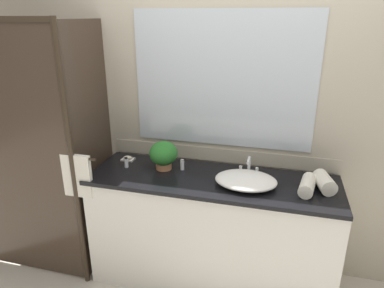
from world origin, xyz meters
TOP-DOWN VIEW (x-y plane):
  - ground_plane at (0.00, 0.00)m, footprint 8.00×8.00m
  - wall_back_with_mirror at (0.00, 0.34)m, footprint 4.40×0.06m
  - vanity_cabinet at (0.00, 0.01)m, footprint 1.80×0.58m
  - shower_enclosure at (-1.28, -0.19)m, footprint 1.20×0.59m
  - sink_basin at (0.25, -0.04)m, footprint 0.43×0.33m
  - faucet at (0.25, 0.13)m, footprint 0.17×0.13m
  - potted_plant at (-0.39, 0.07)m, footprint 0.21×0.21m
  - soap_dish at (-0.73, 0.15)m, footprint 0.10×0.07m
  - amenity_bottle_body_wash at (-0.25, 0.09)m, footprint 0.03×0.03m
  - amenity_bottle_conditioner at (-0.68, 0.02)m, footprint 0.03×0.03m
  - rolled_towel_near_edge at (0.76, 0.03)m, footprint 0.15×0.22m
  - rolled_towel_middle at (0.65, -0.03)m, footprint 0.13×0.25m

SIDE VIEW (x-z plane):
  - ground_plane at x=0.00m, z-range 0.00..0.00m
  - vanity_cabinet at x=0.00m, z-range 0.00..0.90m
  - soap_dish at x=-0.73m, z-range 0.90..0.93m
  - sink_basin at x=0.25m, z-range 0.90..0.97m
  - amenity_bottle_conditioner at x=-0.68m, z-range 0.90..0.98m
  - amenity_bottle_body_wash at x=-0.25m, z-range 0.90..0.98m
  - faucet at x=0.25m, z-range 0.88..1.02m
  - rolled_towel_middle at x=0.65m, z-range 0.90..0.99m
  - rolled_towel_near_edge at x=0.76m, z-range 0.90..1.01m
  - potted_plant at x=-0.39m, z-range 0.91..1.13m
  - shower_enclosure at x=-1.28m, z-range 0.02..2.02m
  - wall_back_with_mirror at x=0.00m, z-range 0.01..2.61m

